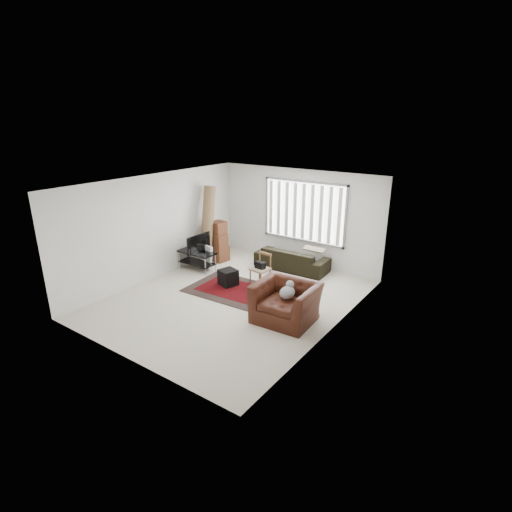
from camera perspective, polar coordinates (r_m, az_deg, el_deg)
The scene contains 11 objects.
room at distance 9.20m, azimuth -1.36°, elevation 4.93°, with size 6.00×6.02×2.71m.
persian_rug at distance 9.84m, azimuth -2.96°, elevation -4.90°, with size 2.37×1.64×0.02m.
tv_stand at distance 11.10m, azimuth -8.42°, elevation -0.10°, with size 1.07×0.48×0.54m.
tv at distance 10.98m, azimuth -8.52°, elevation 1.86°, with size 0.87×0.11×0.50m, color black.
subwoofer at distance 10.07m, azimuth -4.00°, elevation -3.05°, with size 0.40×0.40×0.40m, color black.
moving_boxes at distance 11.70m, azimuth -5.34°, elevation 1.89°, with size 0.52×0.49×1.18m.
white_flatpack at distance 11.22m, azimuth -7.23°, elevation -0.11°, with size 0.52×0.08×0.66m, color silver.
rolled_rug at distance 11.46m, azimuth -6.93°, elevation 4.39°, with size 0.33×0.33×2.21m, color brown.
sofa at distance 11.09m, azimuth 5.17°, elevation 0.04°, with size 2.04×0.88×0.78m, color black.
side_chair at distance 10.08m, azimuth 0.68°, elevation -1.62°, with size 0.47×0.47×0.79m.
armchair at distance 8.32m, azimuth 4.28°, elevation -6.23°, with size 1.32×1.16×0.93m.
Camera 1 is at (5.34, -6.64, 4.07)m, focal length 28.00 mm.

